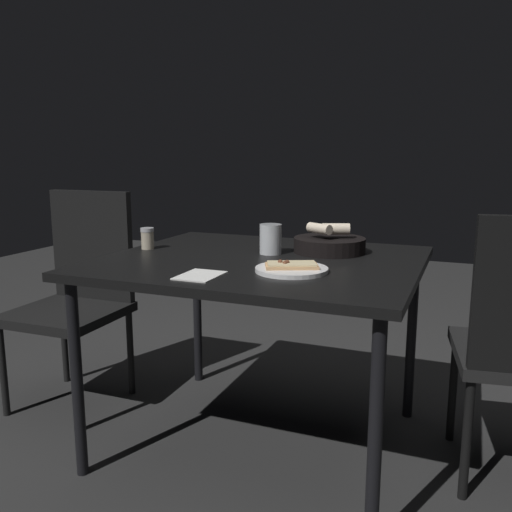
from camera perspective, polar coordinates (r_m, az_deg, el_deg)
name	(u,v)px	position (r m, az deg, el deg)	size (l,w,h in m)	color
ground	(261,441)	(2.24, 0.53, -18.92)	(8.00, 8.00, 0.00)	#2D2D2D
dining_table	(261,274)	(2.00, 0.56, -1.87)	(0.99, 1.13, 0.73)	black
pizza_plate	(292,269)	(1.76, 3.76, -1.32)	(0.24, 0.24, 0.04)	white
bread_basket	(329,244)	(2.11, 7.70, 1.26)	(0.28, 0.28, 0.12)	black
beer_glass	(270,240)	(2.06, 1.52, 1.68)	(0.08, 0.08, 0.11)	silver
pepper_shaker	(148,240)	(2.21, -11.34, 1.71)	(0.05, 0.05, 0.09)	#BFB299
napkin	(200,275)	(1.71, -5.91, -2.05)	(0.16, 0.12, 0.00)	white
chair_far	(79,286)	(2.56, -18.16, -3.02)	(0.45, 0.45, 0.94)	black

